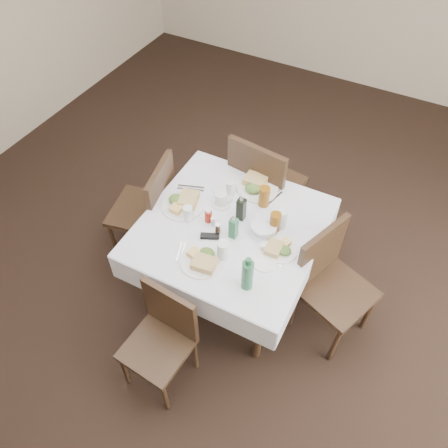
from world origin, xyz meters
The scene contains 33 objects.
ground_plane centered at (0.00, 0.00, 0.00)m, with size 7.00×7.00×0.00m, color black.
room_shell centered at (0.00, 0.00, 1.71)m, with size 6.04×7.04×2.80m.
dining_table centered at (-0.07, 0.02, 0.67)m, with size 1.22×1.22×0.76m.
chair_north centered at (-0.12, 0.67, 0.59)m, with size 0.55×0.55×1.03m.
chair_south centered at (-0.14, -0.76, 0.47)m, with size 0.42×0.42×0.83m.
chair_east centered at (0.65, 0.09, 0.53)m, with size 0.57×0.57×0.94m.
chair_west centered at (-0.80, 0.07, 0.55)m, with size 0.54×0.54×0.96m.
meal_north centered at (-0.07, 0.43, 0.79)m, with size 0.31×0.31×0.07m.
meal_south centered at (-0.09, -0.34, 0.79)m, with size 0.28×0.28×0.06m.
meal_east centered at (0.30, -0.02, 0.78)m, with size 0.24×0.24×0.05m.
meal_west centered at (-0.46, 0.03, 0.79)m, with size 0.30×0.30×0.07m.
side_plate_a centered at (-0.28, 0.31, 0.77)m, with size 0.18×0.18×0.01m.
side_plate_b centered at (0.26, -0.16, 0.77)m, with size 0.16×0.16×0.01m.
water_n centered at (-0.22, 0.29, 0.82)m, with size 0.06×0.06×0.12m.
water_s centered at (0.01, -0.25, 0.83)m, with size 0.08×0.08×0.15m.
water_e centered at (0.22, 0.17, 0.84)m, with size 0.08×0.08×0.15m.
water_w centered at (-0.35, -0.07, 0.82)m, with size 0.07×0.07×0.12m.
iced_tea_a centered at (0.04, 0.30, 0.84)m, with size 0.08×0.08×0.16m.
iced_tea_b centered at (0.20, 0.13, 0.84)m, with size 0.07×0.07×0.15m.
bread_basket centered at (0.15, 0.08, 0.79)m, with size 0.20×0.20×0.06m.
oil_cruet_dark centered at (-0.04, 0.11, 0.86)m, with size 0.05×0.05×0.22m.
oil_cruet_green centered at (-0.01, -0.06, 0.85)m, with size 0.05×0.05×0.21m.
ketchup_bottle centered at (-0.23, -0.02, 0.81)m, with size 0.05×0.05×0.11m.
salt_shaker centered at (-0.18, -0.04, 0.80)m, with size 0.03×0.03×0.07m.
pepper_shaker centered at (-0.12, -0.07, 0.80)m, with size 0.03×0.03×0.08m.
coffee_mug centered at (-0.23, 0.17, 0.81)m, with size 0.15×0.14×0.10m.
sunglasses centered at (-0.15, -0.14, 0.78)m, with size 0.13×0.09×0.03m.
green_bottle centered at (0.24, -0.37, 0.88)m, with size 0.07×0.07×0.27m.
sugar_caddy centered at (0.23, -0.05, 0.79)m, with size 0.10×0.08×0.05m.
cutlery_n centered at (0.08, 0.39, 0.77)m, with size 0.08×0.18×0.01m.
cutlery_s centered at (-0.25, -0.34, 0.77)m, with size 0.09×0.16×0.01m.
cutlery_e centered at (0.29, -0.10, 0.77)m, with size 0.19×0.10×0.01m.
cutlery_w centered at (-0.50, 0.20, 0.77)m, with size 0.20×0.11×0.01m.
Camera 1 is at (0.81, -1.72, 3.02)m, focal length 35.00 mm.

